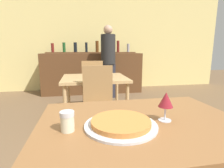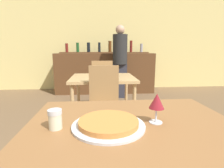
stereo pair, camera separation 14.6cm
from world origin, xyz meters
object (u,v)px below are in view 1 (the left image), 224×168
chair_far_side_back (92,82)px  pizza_tray (121,123)px  chair_far_side_front (99,99)px  cheese_shaker (67,121)px  person_standing (108,59)px  wine_glass (166,101)px

chair_far_side_back → pizza_tray: bearing=89.5°
chair_far_side_front → chair_far_side_back: size_ratio=1.00×
cheese_shaker → pizza_tray: bearing=0.4°
chair_far_side_front → person_standing: size_ratio=0.56×
chair_far_side_back → person_standing: 1.03m
chair_far_side_front → cheese_shaker: chair_far_side_front is taller
chair_far_side_back → wine_glass: size_ratio=5.97×
chair_far_side_front → person_standing: 2.11m
chair_far_side_back → person_standing: size_ratio=0.56×
pizza_tray → person_standing: 3.35m
wine_glass → chair_far_side_front: bearing=100.6°
chair_far_side_back → pizza_tray: (-0.02, -2.46, 0.23)m
cheese_shaker → wine_glass: bearing=3.8°
pizza_tray → cheese_shaker: size_ratio=3.78×
pizza_tray → cheese_shaker: bearing=-179.6°
pizza_tray → cheese_shaker: 0.26m
person_standing → wine_glass: size_ratio=10.72×
wine_glass → person_standing: bearing=86.4°
chair_far_side_back → chair_far_side_front: bearing=90.0°
person_standing → chair_far_side_back: bearing=-117.6°
pizza_tray → cheese_shaker: cheese_shaker is taller
chair_far_side_back → person_standing: (0.44, 0.85, 0.38)m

